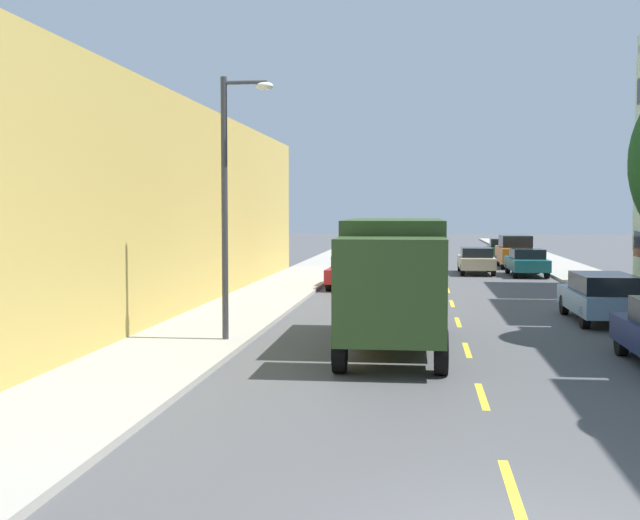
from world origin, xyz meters
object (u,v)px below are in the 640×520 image
(parked_hatchback_forest, at_px, (501,249))
(parked_sedan_red, at_px, (351,271))
(moving_champagne_sedan, at_px, (476,260))
(street_lamp, at_px, (230,188))
(parked_wagon_sky, at_px, (602,296))
(delivery_box_truck, at_px, (394,274))
(parked_suv_orange, at_px, (515,251))
(parked_sedan_teal, at_px, (527,262))

(parked_hatchback_forest, bearing_deg, parked_sedan_red, -112.32)
(parked_sedan_red, distance_m, moving_champagne_sedan, 10.50)
(street_lamp, relative_size, parked_wagon_sky, 1.41)
(delivery_box_truck, relative_size, parked_wagon_sky, 1.68)
(delivery_box_truck, relative_size, parked_hatchback_forest, 1.97)
(parked_suv_orange, xyz_separation_m, moving_champagne_sedan, (-2.63, -5.20, -0.24))
(moving_champagne_sedan, bearing_deg, parked_wagon_sky, -82.16)
(parked_suv_orange, relative_size, moving_champagne_sedan, 1.07)
(street_lamp, bearing_deg, parked_sedan_red, 83.62)
(parked_sedan_red, bearing_deg, parked_suv_orange, 58.00)
(parked_hatchback_forest, bearing_deg, parked_wagon_sky, -89.82)
(parked_sedan_teal, bearing_deg, moving_champagne_sedan, 156.97)
(parked_sedan_red, distance_m, parked_wagon_sky, 13.23)
(parked_sedan_red, distance_m, parked_suv_orange, 16.30)
(parked_suv_orange, distance_m, moving_champagne_sedan, 5.84)
(parked_wagon_sky, bearing_deg, street_lamp, -151.86)
(street_lamp, distance_m, parked_sedan_red, 16.02)
(delivery_box_truck, bearing_deg, parked_wagon_sky, 41.74)
(delivery_box_truck, distance_m, parked_hatchback_forest, 36.76)
(parked_sedan_red, height_order, parked_wagon_sky, parked_wagon_sky)
(street_lamp, height_order, parked_suv_orange, street_lamp)
(parked_hatchback_forest, relative_size, parked_suv_orange, 0.84)
(street_lamp, distance_m, moving_champagne_sedan, 25.63)
(street_lamp, distance_m, parked_hatchback_forest, 37.80)
(parked_wagon_sky, bearing_deg, parked_hatchback_forest, 90.18)
(parked_hatchback_forest, bearing_deg, moving_champagne_sedan, -101.64)
(delivery_box_truck, xyz_separation_m, parked_sedan_teal, (6.14, 23.12, -1.10))
(parked_sedan_red, bearing_deg, parked_wagon_sky, -49.59)
(street_lamp, distance_m, parked_sedan_teal, 25.52)
(parked_sedan_red, xyz_separation_m, parked_suv_orange, (8.64, 13.82, 0.24))
(delivery_box_truck, bearing_deg, parked_suv_orange, 78.03)
(parked_hatchback_forest, height_order, parked_wagon_sky, same)
(parked_hatchback_forest, distance_m, parked_sedan_teal, 13.11)
(parked_hatchback_forest, relative_size, moving_champagne_sedan, 0.90)
(street_lamp, height_order, parked_wagon_sky, street_lamp)
(parked_sedan_teal, bearing_deg, parked_wagon_sky, -89.87)
(street_lamp, distance_m, delivery_box_truck, 4.67)
(parked_wagon_sky, xyz_separation_m, parked_sedan_teal, (-0.04, 17.61, -0.05))
(street_lamp, bearing_deg, parked_wagon_sky, 28.14)
(delivery_box_truck, distance_m, parked_sedan_teal, 23.95)
(delivery_box_truck, distance_m, parked_wagon_sky, 8.34)
(street_lamp, height_order, parked_sedan_teal, street_lamp)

